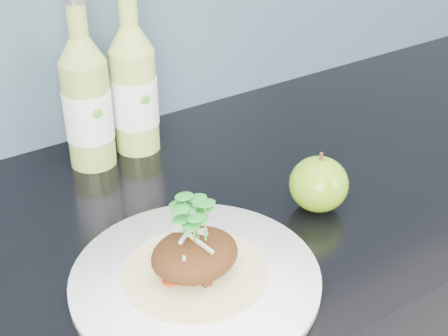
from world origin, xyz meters
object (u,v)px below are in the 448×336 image
(cider_bottle_left, at_px, (87,103))
(dinner_plate, at_px, (196,279))
(green_apple, at_px, (319,184))
(cider_bottle_right, at_px, (134,90))

(cider_bottle_left, bearing_deg, dinner_plate, -105.26)
(green_apple, xyz_separation_m, cider_bottle_right, (-0.12, 0.29, 0.06))
(dinner_plate, bearing_deg, cider_bottle_right, 73.52)
(dinner_plate, bearing_deg, cider_bottle_left, 86.66)
(green_apple, bearing_deg, dinner_plate, -169.42)
(dinner_plate, xyz_separation_m, cider_bottle_left, (0.02, 0.33, 0.09))
(dinner_plate, relative_size, green_apple, 3.51)
(cider_bottle_right, bearing_deg, cider_bottle_left, -169.16)
(dinner_plate, height_order, green_apple, green_apple)
(dinner_plate, xyz_separation_m, cider_bottle_right, (0.10, 0.33, 0.09))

